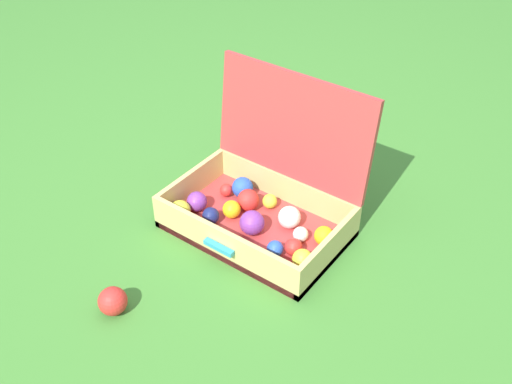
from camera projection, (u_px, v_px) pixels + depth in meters
name	position (u px, v px, depth m)	size (l,w,h in m)	color
ground_plane	(241.00, 238.00, 2.03)	(16.00, 16.00, 0.00)	#3D7A2D
open_suitcase	(264.00, 199.00, 2.03)	(0.59, 0.45, 0.50)	#B23838
stray_ball_on_grass	(113.00, 301.00, 1.75)	(0.09, 0.09, 0.09)	red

